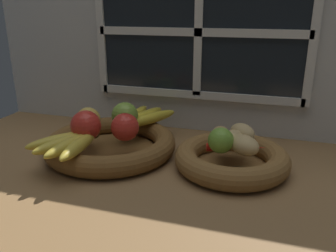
{
  "coord_description": "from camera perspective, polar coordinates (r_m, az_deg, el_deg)",
  "views": [
    {
      "loc": [
        22.6,
        -75.79,
        38.04
      ],
      "look_at": [
        -1.82,
        2.96,
        9.53
      ],
      "focal_mm": 36.86,
      "sensor_mm": 36.0,
      "label": 1
    }
  ],
  "objects": [
    {
      "name": "ground_plane",
      "position": [
        0.88,
        0.56,
        -7.49
      ],
      "size": [
        140.0,
        90.0,
        3.0
      ],
      "primitive_type": "cube",
      "color": "olive"
    },
    {
      "name": "back_wall",
      "position": [
        1.08,
        5.27,
        13.63
      ],
      "size": [
        140.0,
        4.6,
        55.0
      ],
      "color": "silver",
      "rests_on": "ground_plane"
    },
    {
      "name": "fruit_bowl_left",
      "position": [
        0.96,
        -9.46,
        -2.98
      ],
      "size": [
        35.47,
        35.47,
        5.53
      ],
      "color": "brown",
      "rests_on": "ground_plane"
    },
    {
      "name": "fruit_bowl_right",
      "position": [
        0.87,
        10.46,
        -5.38
      ],
      "size": [
        28.18,
        28.18,
        5.53
      ],
      "color": "brown",
      "rests_on": "ground_plane"
    },
    {
      "name": "apple_red_front",
      "position": [
        0.9,
        -13.43,
        0.06
      ],
      "size": [
        7.8,
        7.8,
        7.8
      ],
      "primitive_type": "sphere",
      "color": "red",
      "rests_on": "fruit_bowl_left"
    },
    {
      "name": "apple_golden_left",
      "position": [
        0.97,
        -13.05,
        1.03
      ],
      "size": [
        6.75,
        6.75,
        6.75
      ],
      "primitive_type": "sphere",
      "color": "gold",
      "rests_on": "fruit_bowl_left"
    },
    {
      "name": "apple_green_back",
      "position": [
        0.97,
        -7.14,
        1.74
      ],
      "size": [
        7.49,
        7.49,
        7.49
      ],
      "primitive_type": "sphere",
      "color": "#7AA338",
      "rests_on": "fruit_bowl_left"
    },
    {
      "name": "apple_red_right",
      "position": [
        0.88,
        -7.09,
        -0.15
      ],
      "size": [
        7.2,
        7.2,
        7.2
      ],
      "primitive_type": "sphere",
      "color": "red",
      "rests_on": "fruit_bowl_left"
    },
    {
      "name": "banana_bunch_front",
      "position": [
        0.86,
        -15.92,
        -2.69
      ],
      "size": [
        14.69,
        18.72,
        3.15
      ],
      "color": "gold",
      "rests_on": "fruit_bowl_left"
    },
    {
      "name": "banana_bunch_back",
      "position": [
        1.03,
        -4.1,
        1.5
      ],
      "size": [
        13.4,
        20.36,
        3.16
      ],
      "color": "yellow",
      "rests_on": "fruit_bowl_left"
    },
    {
      "name": "potato_back",
      "position": [
        0.88,
        12.19,
        -1.23
      ],
      "size": [
        8.8,
        8.73,
        5.07
      ],
      "primitive_type": "ellipsoid",
      "rotation": [
        0.0,
        0.0,
        2.38
      ],
      "color": "tan",
      "rests_on": "fruit_bowl_right"
    },
    {
      "name": "potato_small",
      "position": [
        0.82,
        12.46,
        -3.09
      ],
      "size": [
        9.67,
        9.4,
        4.59
      ],
      "primitive_type": "ellipsoid",
      "rotation": [
        0.0,
        0.0,
        2.43
      ],
      "color": "tan",
      "rests_on": "fruit_bowl_right"
    },
    {
      "name": "potato_large",
      "position": [
        0.85,
        10.66,
        -2.23
      ],
      "size": [
        5.97,
        8.48,
        4.4
      ],
      "primitive_type": "ellipsoid",
      "rotation": [
        0.0,
        0.0,
        4.62
      ],
      "color": "tan",
      "rests_on": "fruit_bowl_right"
    },
    {
      "name": "potato_oblong",
      "position": [
        0.88,
        8.72,
        -1.5
      ],
      "size": [
        6.2,
        9.11,
        4.11
      ],
      "primitive_type": "ellipsoid",
      "rotation": [
        0.0,
        0.0,
        1.78
      ],
      "color": "#A38451",
      "rests_on": "fruit_bowl_right"
    },
    {
      "name": "lime_near",
      "position": [
        0.81,
        8.73,
        -2.37
      ],
      "size": [
        6.09,
        6.09,
        6.09
      ],
      "primitive_type": "sphere",
      "color": "#6B9E33",
      "rests_on": "fruit_bowl_right"
    },
    {
      "name": "chili_pepper",
      "position": [
        0.83,
        11.23,
        -3.49
      ],
      "size": [
        14.25,
        5.75,
        2.0
      ],
      "primitive_type": "cone",
      "rotation": [
        0.0,
        1.57,
        0.27
      ],
      "color": "red",
      "rests_on": "fruit_bowl_right"
    }
  ]
}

